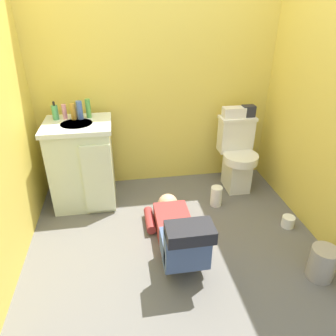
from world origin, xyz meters
TOP-DOWN VIEW (x-y plane):
  - ground_plane at (0.00, 0.00)m, footprint 2.87×2.91m
  - wall_back at (0.00, 1.00)m, footprint 2.53×0.08m
  - wall_right at (1.23, 0.00)m, footprint 0.08×1.91m
  - toilet at (0.79, 0.65)m, footprint 0.36×0.46m
  - vanity_cabinet at (-0.75, 0.62)m, footprint 0.60×0.53m
  - faucet at (-0.76, 0.77)m, footprint 0.02×0.02m
  - person_plumber at (0.00, -0.22)m, footprint 0.39×1.06m
  - tissue_box at (0.75, 0.75)m, footprint 0.22×0.11m
  - toiletry_bag at (0.90, 0.75)m, footprint 0.12×0.09m
  - soap_dispenser at (-0.95, 0.75)m, footprint 0.06×0.06m
  - bottle_pink at (-0.87, 0.75)m, footprint 0.04×0.04m
  - bottle_amber at (-0.78, 0.72)m, footprint 0.05×0.05m
  - bottle_blue at (-0.73, 0.72)m, footprint 0.05×0.05m
  - bottle_green at (-0.65, 0.76)m, footprint 0.05×0.05m
  - trash_can at (0.97, -0.66)m, footprint 0.18×0.18m
  - paper_towel_roll at (0.49, 0.34)m, footprint 0.11×0.11m
  - toilet_paper_roll at (1.03, -0.09)m, footprint 0.11×0.11m

SIDE VIEW (x-z plane):
  - ground_plane at x=0.00m, z-range -0.04..0.00m
  - toilet_paper_roll at x=1.03m, z-range 0.00..0.10m
  - paper_towel_roll at x=0.49m, z-range 0.00..0.20m
  - trash_can at x=0.97m, z-range 0.00..0.25m
  - person_plumber at x=0.00m, z-range -0.08..0.44m
  - toilet at x=0.79m, z-range -0.01..0.74m
  - vanity_cabinet at x=-0.75m, z-range 0.01..0.83m
  - tissue_box at x=0.75m, z-range 0.75..0.85m
  - toiletry_bag at x=0.90m, z-range 0.75..0.86m
  - faucet at x=-0.76m, z-range 0.82..0.92m
  - bottle_pink at x=-0.87m, z-range 0.82..0.95m
  - soap_dispenser at x=-0.95m, z-range 0.80..0.97m
  - bottle_amber at x=-0.78m, z-range 0.82..0.97m
  - bottle_blue at x=-0.73m, z-range 0.82..0.99m
  - bottle_green at x=-0.65m, z-range 0.82..0.99m
  - wall_back at x=0.00m, z-range 0.00..2.40m
  - wall_right at x=1.23m, z-range 0.00..2.40m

